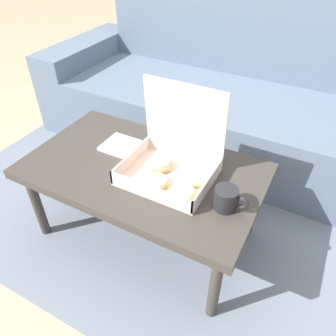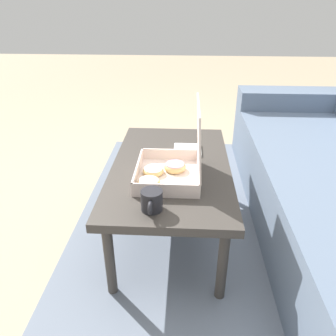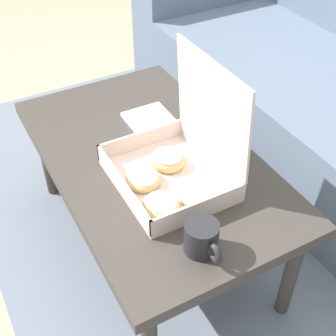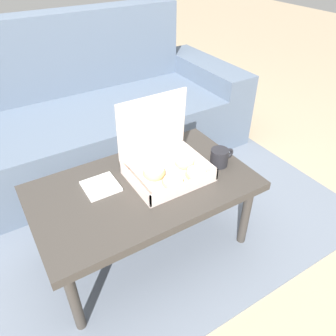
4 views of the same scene
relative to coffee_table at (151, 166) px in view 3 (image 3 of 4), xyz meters
name	(u,v)px [view 3 (image 3 of 4)]	position (x,y,z in m)	size (l,w,h in m)	color
ground_plane	(184,231)	(0.00, 0.13, -0.38)	(12.00, 12.00, 0.00)	tan
area_rug	(247,204)	(0.00, 0.43, -0.38)	(2.45, 1.96, 0.01)	slate
coffee_table	(151,166)	(0.00, 0.00, 0.00)	(1.02, 0.60, 0.42)	#3D3833
pastry_box	(176,165)	(0.14, 0.01, 0.11)	(0.36, 0.30, 0.36)	silver
coffee_mug	(202,238)	(0.40, -0.06, 0.09)	(0.13, 0.09, 0.09)	#232328
napkin_stack	(149,119)	(-0.17, 0.08, 0.05)	(0.15, 0.15, 0.01)	white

